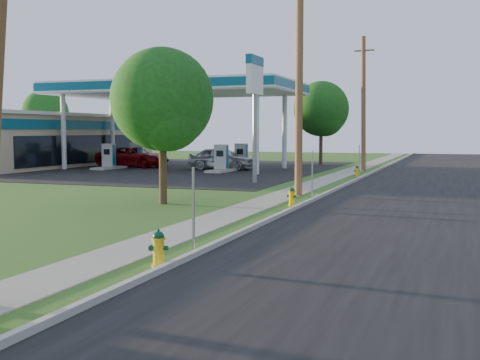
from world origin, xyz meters
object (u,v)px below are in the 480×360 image
tree_back (46,115)px  car_red (133,157)px  utility_pole_far (363,103)px  hydrant_near (159,249)px  fuel_pump_se (241,159)px  fuel_pump_sw (136,157)px  fuel_pump_nw (109,159)px  utility_pole_mid (299,82)px  hydrant_mid (292,197)px  car_silver (222,158)px  tree_verge (164,103)px  hydrant_far (357,171)px  fuel_pump_ne (221,162)px  price_pylon (255,82)px  tree_lot (322,111)px

tree_back → car_red: 17.17m
utility_pole_far → hydrant_near: size_ratio=11.94×
fuel_pump_se → car_red: 8.66m
fuel_pump_sw → hydrant_near: bearing=-59.2°
fuel_pump_nw → utility_pole_mid: bearing=-36.0°
hydrant_mid → car_silver: size_ratio=0.15×
fuel_pump_se → tree_verge: tree_verge is taller
fuel_pump_sw → tree_verge: (13.80, -21.70, 3.16)m
tree_verge → hydrant_far: tree_verge is taller
utility_pole_far → car_red: (-17.48, -2.20, -4.00)m
utility_pole_mid → utility_pole_far: utility_pole_mid is taller
tree_back → car_silver: bearing=-21.1°
hydrant_near → fuel_pump_se: bearing=107.1°
utility_pole_mid → fuel_pump_ne: size_ratio=3.06×
price_pylon → hydrant_near: (4.70, -19.92, -5.04)m
hydrant_near → tree_back: bearing=130.6°
fuel_pump_ne → car_red: 9.03m
price_pylon → car_silver: size_ratio=1.41×
utility_pole_far → fuel_pump_sw: (-17.90, -1.00, -4.08)m
fuel_pump_sw → hydrant_mid: bearing=-47.9°
fuel_pump_ne → hydrant_mid: fuel_pump_ne is taller
fuel_pump_se → fuel_pump_sw: bearing=180.0°
car_red → tree_verge: bearing=-146.6°
hydrant_mid → fuel_pump_se: bearing=115.0°
car_silver → hydrant_far: bearing=-105.5°
fuel_pump_sw → hydrant_mid: size_ratio=4.37×
fuel_pump_nw → hydrant_mid: 24.89m
fuel_pump_ne → hydrant_near: (9.70, -27.42, -0.33)m
hydrant_near → car_red: bearing=121.2°
tree_back → hydrant_mid: (32.78, -27.58, -4.09)m
fuel_pump_ne → price_pylon: (5.00, -7.50, 4.71)m
tree_lot → hydrant_mid: tree_lot is taller
fuel_pump_sw → car_silver: bearing=-11.0°
utility_pole_far → fuel_pump_se: bearing=-173.6°
utility_pole_far → tree_back: size_ratio=1.37×
hydrant_mid → fuel_pump_ne: bearing=120.0°
hydrant_mid → car_silver: 21.71m
price_pylon → hydrant_near: price_pylon is taller
tree_lot → car_red: tree_lot is taller
tree_lot → car_red: size_ratio=1.21×
utility_pole_mid → car_silver: utility_pole_mid is taller
utility_pole_mid → utility_pole_far: size_ratio=1.03×
tree_back → hydrant_far: 35.04m
utility_pole_far → price_pylon: bearing=-107.3°
fuel_pump_nw → car_red: fuel_pump_nw is taller
tree_verge → hydrant_mid: (4.78, 1.14, -3.52)m
fuel_pump_nw → utility_pole_far: bearing=15.6°
hydrant_near → hydrant_mid: hydrant_near is taller
car_red → fuel_pump_nw: bearing=171.8°
utility_pole_far → fuel_pump_nw: (-17.90, -5.00, -4.08)m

